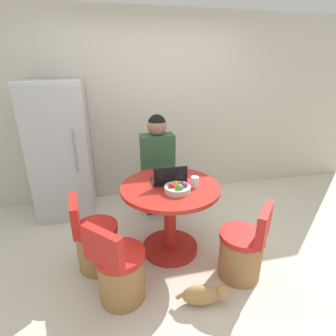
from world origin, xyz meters
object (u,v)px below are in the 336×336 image
at_px(chair_near_left_corner, 120,272).
at_px(cat, 203,295).
at_px(chair_near_right_corner, 242,251).
at_px(person_seated, 157,162).
at_px(fruit_bowl, 178,188).
at_px(chair_left_side, 96,243).
at_px(laptop, 169,179).
at_px(dining_table, 170,209).
at_px(refrigerator, 61,152).

relative_size(chair_near_left_corner, cat, 1.74).
distance_m(chair_near_left_corner, chair_near_right_corner, 1.13).
relative_size(person_seated, fruit_bowl, 5.44).
height_order(chair_left_side, laptop, laptop).
relative_size(person_seated, laptop, 4.04).
bearing_deg(cat, chair_left_side, 152.78).
distance_m(dining_table, fruit_bowl, 0.34).
xyz_separation_m(refrigerator, fruit_bowl, (1.20, -1.25, -0.06)).
xyz_separation_m(chair_near_right_corner, fruit_bowl, (-0.53, 0.37, 0.54)).
height_order(person_seated, cat, person_seated).
bearing_deg(chair_near_left_corner, person_seated, -67.65).
distance_m(refrigerator, cat, 2.38).
xyz_separation_m(person_seated, laptop, (-0.00, -0.65, 0.05)).
xyz_separation_m(chair_near_left_corner, person_seated, (0.57, 1.25, 0.49)).
bearing_deg(person_seated, fruit_bowl, 92.28).
distance_m(refrigerator, chair_left_side, 1.39).
distance_m(chair_near_left_corner, fruit_bowl, 0.89).
distance_m(person_seated, laptop, 0.66).
relative_size(refrigerator, chair_left_side, 2.24).
height_order(dining_table, chair_near_right_corner, same).
bearing_deg(chair_near_right_corner, chair_near_left_corner, -46.96).
relative_size(refrigerator, chair_near_left_corner, 2.24).
distance_m(refrigerator, chair_near_left_corner, 1.84).
height_order(dining_table, person_seated, person_seated).
height_order(chair_near_left_corner, cat, chair_near_left_corner).
xyz_separation_m(refrigerator, laptop, (1.17, -1.04, -0.06)).
xyz_separation_m(refrigerator, dining_table, (1.16, -1.10, -0.36)).
bearing_deg(laptop, fruit_bowl, 99.52).
bearing_deg(dining_table, chair_near_right_corner, -42.72).
distance_m(chair_near_left_corner, person_seated, 1.46).
bearing_deg(cat, chair_near_right_corner, 36.99).
height_order(chair_near_left_corner, person_seated, person_seated).
bearing_deg(refrigerator, dining_table, -43.45).
bearing_deg(chair_near_left_corner, chair_left_side, -18.53).
bearing_deg(fruit_bowl, laptop, 99.52).
bearing_deg(person_seated, dining_table, 89.78).
bearing_deg(dining_table, fruit_bowl, -75.98).
xyz_separation_m(refrigerator, chair_near_right_corner, (1.73, -1.63, -0.59)).
height_order(chair_near_right_corner, chair_left_side, same).
relative_size(refrigerator, chair_near_right_corner, 2.24).
bearing_deg(refrigerator, cat, -55.70).
xyz_separation_m(chair_near_left_corner, chair_near_right_corner, (1.13, 0.01, 0.00)).
height_order(chair_near_left_corner, fruit_bowl, fruit_bowl).
distance_m(refrigerator, dining_table, 1.64).
height_order(laptop, cat, laptop).
relative_size(laptop, cat, 0.76).
relative_size(chair_near_right_corner, laptop, 2.29).
distance_m(refrigerator, chair_near_right_corner, 2.45).
height_order(dining_table, laptop, laptop).
distance_m(chair_near_left_corner, chair_left_side, 0.49).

